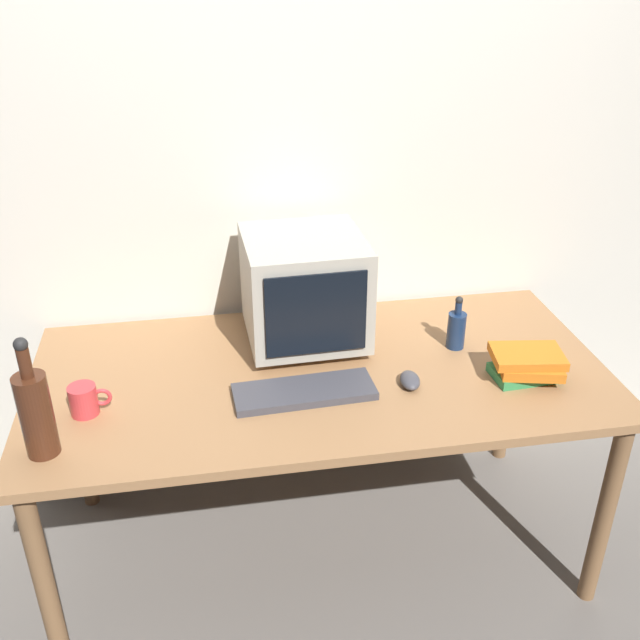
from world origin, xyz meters
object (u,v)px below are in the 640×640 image
Objects in this scene: bottle_tall at (36,412)px; book_stack at (527,364)px; keyboard at (304,392)px; computer_mouse at (410,380)px; bottle_short at (456,329)px; mug at (85,400)px; crt_monitor at (304,289)px.

book_stack is (1.41, 0.13, -0.08)m from bottle_tall.
computer_mouse is at bearing -3.31° from keyboard.
bottle_short is at bearing 17.32° from keyboard.
bottle_tall is at bearing -119.08° from mug.
mug is (-1.32, 0.04, -0.00)m from book_stack.
bottle_short is at bearing 15.36° from bottle_tall.
bottle_tall is at bearing -165.24° from computer_mouse.
computer_mouse is (0.32, -0.00, 0.01)m from keyboard.
computer_mouse is 0.30m from bottle_short.
crt_monitor is at bearing 136.70° from computer_mouse.
crt_monitor is 2.15× the size of bottle_short.
keyboard is 1.21× the size of bottle_tall.
crt_monitor is 3.33× the size of mug.
keyboard is at bearing 11.60° from bottle_tall.
bottle_tall is at bearing -164.64° from bottle_short.
bottle_tall is at bearing -174.82° from book_stack.
bottle_short is (0.49, -0.13, -0.12)m from crt_monitor.
bottle_tall is (-1.04, -0.15, 0.11)m from computer_mouse.
bottle_tall is (-0.72, -0.15, 0.12)m from keyboard.
keyboard is 3.50× the size of mug.
crt_monitor is 0.74m from book_stack.
computer_mouse is 0.83× the size of mug.
mug is (-0.63, 0.02, 0.03)m from keyboard.
crt_monitor is 0.52m from bottle_short.
bottle_tall reaches higher than mug.
mug reaches higher than computer_mouse.
book_stack is at bearing 5.18° from bottle_tall.
book_stack is at bearing -4.51° from keyboard.
computer_mouse is at bearing -50.14° from crt_monitor.
book_stack is 1.93× the size of mug.
bottle_tall is 1.42m from book_stack.
book_stack is 1.32m from mug.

